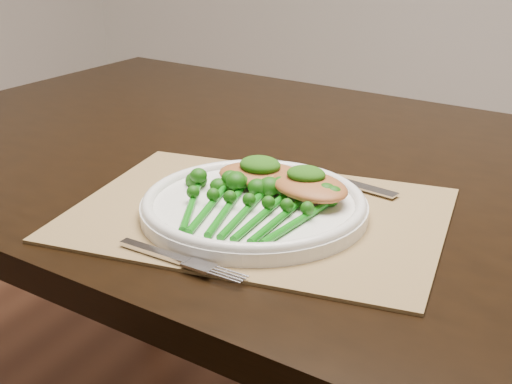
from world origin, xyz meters
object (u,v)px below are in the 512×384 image
at_px(placemat, 258,214).
at_px(dinner_plate, 254,205).
at_px(dining_table, 320,375).
at_px(chicken_fillet_left, 262,175).
at_px(broccolini_bundle, 243,213).

bearing_deg(placemat, dinner_plate, -111.06).
relative_size(dining_table, chicken_fillet_left, 14.25).
bearing_deg(dinner_plate, chicken_fillet_left, 108.51).
height_order(placemat, chicken_fillet_left, chicken_fillet_left).
bearing_deg(dinner_plate, placemat, 76.19).
distance_m(placemat, dinner_plate, 0.02).
xyz_separation_m(dining_table, broccolini_bundle, (-0.01, -0.26, 0.40)).
distance_m(dinner_plate, broccolini_bundle, 0.05).
height_order(chicken_fillet_left, broccolini_bundle, same).
bearing_deg(chicken_fillet_left, placemat, -77.34).
bearing_deg(chicken_fillet_left, broccolini_bundle, -84.41).
distance_m(dining_table, dinner_plate, 0.44).
bearing_deg(broccolini_bundle, dining_table, 81.01).
relative_size(dining_table, broccolini_bundle, 8.61).
relative_size(placemat, broccolini_bundle, 2.35).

